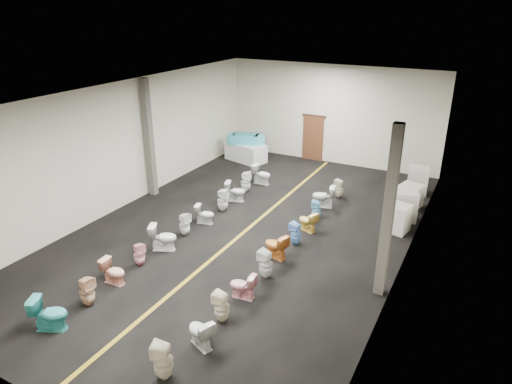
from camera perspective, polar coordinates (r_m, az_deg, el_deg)
floor at (r=15.22m, az=-1.12°, el=-4.72°), size 16.00×16.00×0.00m
ceiling at (r=13.75m, az=-1.27°, el=12.19°), size 16.00×16.00×0.00m
wall_back at (r=21.41m, az=9.36°, el=9.51°), size 10.00×0.00×10.00m
wall_front at (r=8.95m, az=-27.42°, el=-12.15°), size 10.00×0.00×10.00m
wall_left at (r=17.21m, az=-16.00°, el=5.74°), size 0.00×16.00×16.00m
wall_right at (r=12.83m, az=18.76°, el=-0.30°), size 0.00×16.00×16.00m
aisle_stripe at (r=15.22m, az=-1.12°, el=-4.71°), size 0.12×15.60×0.01m
back_door at (r=21.91m, az=7.13°, el=6.69°), size 1.00×0.10×2.10m
door_frame at (r=21.66m, az=7.27°, el=9.42°), size 1.15×0.08×0.10m
column_left at (r=17.75m, az=-13.22°, el=6.52°), size 0.25×0.25×4.50m
column_right at (r=11.50m, az=16.20°, el=-2.65°), size 0.25×0.25×4.50m
display_table at (r=21.73m, az=-1.28°, el=5.01°), size 2.12×1.44×0.86m
bathtub at (r=21.55m, az=-1.29°, el=6.64°), size 1.82×0.96×0.55m
appliance_crate_a at (r=15.65m, az=17.27°, el=-3.14°), size 0.84×0.84×0.92m
appliance_crate_b at (r=16.51m, az=18.00°, el=-1.56°), size 1.02×1.02×1.07m
appliance_crate_c at (r=17.67m, az=18.71°, el=-0.46°), size 0.91×0.91×0.84m
appliance_crate_d at (r=18.99m, az=19.54°, el=1.38°), size 0.85×0.85×1.06m
toilet_left_0 at (r=11.75m, az=-24.38°, el=-13.67°), size 0.94×0.77×0.84m
toilet_left_1 at (r=12.23m, az=-20.37°, el=-11.54°), size 0.41×0.40×0.80m
toilet_left_2 at (r=12.91m, az=-17.38°, el=-9.47°), size 0.70×0.42×0.70m
toilet_left_3 at (r=13.51m, az=-14.38°, el=-7.55°), size 0.43×0.43×0.71m
toilet_left_4 at (r=14.14m, az=-11.52°, el=-5.58°), size 0.93×0.75×0.82m
toilet_left_5 at (r=14.89m, az=-8.93°, el=-4.00°), size 0.43×0.43×0.77m
toilet_left_6 at (r=15.61m, az=-6.42°, el=-2.78°), size 0.72×0.50×0.66m
toilet_left_7 at (r=16.42m, az=-4.20°, el=-1.00°), size 0.44×0.43×0.86m
toilet_left_8 at (r=17.26m, az=-2.58°, el=0.09°), size 0.85×0.64×0.77m
toilet_left_9 at (r=18.07m, az=-1.30°, el=1.30°), size 0.48×0.48×0.85m
toilet_left_10 at (r=18.90m, az=0.71°, el=2.21°), size 0.81×0.48×0.81m
toilet_right_0 at (r=9.78m, az=-11.53°, el=-19.97°), size 0.50×0.50×0.86m
toilet_right_1 at (r=10.42m, az=-6.97°, el=-17.01°), size 0.81×0.65×0.72m
toilet_right_2 at (r=11.02m, az=-4.32°, el=-14.12°), size 0.38×0.37×0.80m
toilet_right_3 at (r=11.78m, az=-1.68°, el=-11.65°), size 0.72×0.46×0.70m
toilet_right_4 at (r=12.53m, az=1.22°, el=-9.00°), size 0.44×0.43×0.83m
toilet_right_5 at (r=13.47m, az=2.48°, el=-6.74°), size 0.84×0.62×0.77m
toilet_right_6 at (r=14.23m, az=4.98°, el=-5.20°), size 0.41×0.40×0.74m
toilet_right_7 at (r=15.10m, az=6.46°, el=-3.65°), size 0.77×0.60×0.69m
toilet_right_8 at (r=15.95m, az=7.55°, el=-2.21°), size 0.37×0.36×0.69m
toilet_right_9 at (r=16.90m, az=8.45°, el=-0.54°), size 0.90×0.64×0.83m
toilet_right_10 at (r=17.85m, az=10.35°, el=0.43°), size 0.38×0.38×0.73m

